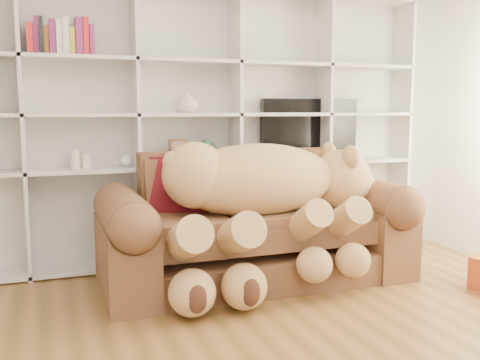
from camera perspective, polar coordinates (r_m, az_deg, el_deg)
name	(u,v)px	position (r m, az deg, el deg)	size (l,w,h in m)	color
wall_back	(182,109)	(4.86, -6.24, 7.57)	(5.00, 0.02, 2.70)	white
bookshelf	(158,114)	(4.67, -8.71, 6.98)	(4.43, 0.35, 2.40)	silver
sofa	(255,232)	(4.26, 1.56, -5.58)	(2.38, 1.03, 1.00)	brown
teddy_bear	(263,195)	(4.01, 2.52, -1.59)	(1.88, 1.01, 1.09)	tan
throw_pillow	(180,188)	(4.18, -6.43, -0.80)	(0.46, 0.15, 0.46)	#5D1012
tv	(309,130)	(5.15, 7.39, 5.31)	(0.98, 0.18, 0.58)	black
picture_frame	(178,151)	(4.66, -6.63, 3.04)	(0.17, 0.03, 0.21)	brown
green_vase	(206,152)	(4.72, -3.69, 3.00)	(0.21, 0.21, 0.21)	#2C563B
figurine_tall	(75,159)	(4.54, -17.17, 2.12)	(0.08, 0.08, 0.15)	silver
figurine_short	(87,161)	(4.55, -16.04, 1.98)	(0.07, 0.07, 0.12)	silver
snow_globe	(126,161)	(4.58, -12.04, 2.04)	(0.10, 0.10, 0.10)	silver
shelf_vase	(188,102)	(4.67, -5.58, 8.27)	(0.17, 0.17, 0.18)	beige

